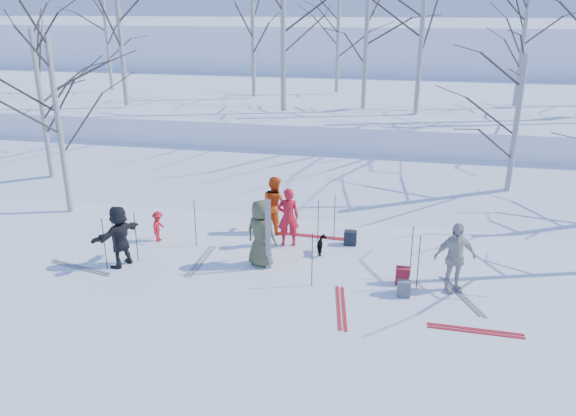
% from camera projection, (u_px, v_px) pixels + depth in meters
% --- Properties ---
extents(ground, '(120.00, 120.00, 0.00)m').
position_uv_depth(ground, '(275.00, 279.00, 13.56)').
color(ground, white).
rests_on(ground, ground).
extents(snow_ramp, '(70.00, 9.49, 4.12)m').
position_uv_depth(snow_ramp, '(320.00, 187.00, 19.95)').
color(snow_ramp, white).
rests_on(snow_ramp, ground).
extents(snow_plateau, '(70.00, 18.00, 2.20)m').
position_uv_depth(snow_plateau, '(350.00, 113.00, 28.87)').
color(snow_plateau, white).
rests_on(snow_plateau, ground).
extents(far_hill, '(90.00, 30.00, 6.00)m').
position_uv_depth(far_hill, '(376.00, 58.00, 47.85)').
color(far_hill, white).
rests_on(far_hill, ground).
extents(skier_olive_center, '(0.98, 0.80, 1.74)m').
position_uv_depth(skier_olive_center, '(261.00, 233.00, 14.03)').
color(skier_olive_center, '#444A2C').
rests_on(skier_olive_center, ground).
extents(skier_red_north, '(0.67, 0.52, 1.64)m').
position_uv_depth(skier_red_north, '(288.00, 217.00, 15.24)').
color(skier_red_north, red).
rests_on(skier_red_north, ground).
extents(skier_redor_behind, '(1.02, 0.99, 1.66)m').
position_uv_depth(skier_redor_behind, '(275.00, 204.00, 16.18)').
color(skier_redor_behind, '#DB4810').
rests_on(skier_redor_behind, ground).
extents(skier_red_seated, '(0.33, 0.57, 0.87)m').
position_uv_depth(skier_red_seated, '(158.00, 226.00, 15.63)').
color(skier_red_seated, red).
rests_on(skier_red_seated, ground).
extents(skier_cream_east, '(1.06, 0.71, 1.68)m').
position_uv_depth(skier_cream_east, '(455.00, 257.00, 12.75)').
color(skier_cream_east, beige).
rests_on(skier_cream_east, ground).
extents(skier_grey_west, '(0.96, 1.55, 1.59)m').
position_uv_depth(skier_grey_west, '(119.00, 236.00, 14.04)').
color(skier_grey_west, black).
rests_on(skier_grey_west, ground).
extents(dog, '(0.34, 0.60, 0.48)m').
position_uv_depth(dog, '(322.00, 246.00, 14.86)').
color(dog, black).
rests_on(dog, ground).
extents(upright_ski_left, '(0.09, 0.16, 1.90)m').
position_uv_depth(upright_ski_left, '(267.00, 234.00, 13.74)').
color(upright_ski_left, silver).
rests_on(upright_ski_left, ground).
extents(upright_ski_right, '(0.12, 0.23, 1.89)m').
position_uv_depth(upright_ski_right, '(270.00, 235.00, 13.71)').
color(upright_ski_right, silver).
rests_on(upright_ski_right, ground).
extents(ski_pair_a, '(1.60, 2.05, 0.02)m').
position_uv_depth(ski_pair_a, '(462.00, 296.00, 12.76)').
color(ski_pair_a, silver).
rests_on(ski_pair_a, ground).
extents(ski_pair_b, '(0.79, 1.96, 0.02)m').
position_uv_depth(ski_pair_b, '(341.00, 307.00, 12.28)').
color(ski_pair_b, red).
rests_on(ski_pair_b, ground).
extents(ski_pair_c, '(0.22, 1.90, 0.02)m').
position_uv_depth(ski_pair_c, '(202.00, 260.00, 14.53)').
color(ski_pair_c, silver).
rests_on(ski_pair_c, ground).
extents(ski_pair_d, '(1.03, 1.99, 0.02)m').
position_uv_depth(ski_pair_d, '(80.00, 268.00, 14.14)').
color(ski_pair_d, silver).
rests_on(ski_pair_d, ground).
extents(ski_pair_e, '(0.36, 1.92, 0.02)m').
position_uv_depth(ski_pair_e, '(319.00, 237.00, 16.01)').
color(ski_pair_e, red).
rests_on(ski_pair_e, ground).
extents(ski_pair_f, '(0.29, 1.91, 0.02)m').
position_uv_depth(ski_pair_f, '(475.00, 331.00, 11.40)').
color(ski_pair_f, red).
rests_on(ski_pair_f, ground).
extents(ski_pole_a, '(0.02, 0.02, 1.34)m').
position_uv_depth(ski_pole_a, '(411.00, 252.00, 13.42)').
color(ski_pole_a, black).
rests_on(ski_pole_a, ground).
extents(ski_pole_b, '(0.02, 0.02, 1.34)m').
position_uv_depth(ski_pole_b, '(318.00, 224.00, 15.16)').
color(ski_pole_b, black).
rests_on(ski_pole_b, ground).
extents(ski_pole_c, '(0.02, 0.02, 1.34)m').
position_uv_depth(ski_pole_c, '(334.00, 218.00, 15.59)').
color(ski_pole_c, black).
rests_on(ski_pole_c, ground).
extents(ski_pole_d, '(0.02, 0.02, 1.34)m').
position_uv_depth(ski_pole_d, '(115.00, 245.00, 13.82)').
color(ski_pole_d, black).
rests_on(ski_pole_d, ground).
extents(ski_pole_e, '(0.02, 0.02, 1.34)m').
position_uv_depth(ski_pole_e, '(195.00, 223.00, 15.22)').
color(ski_pole_e, black).
rests_on(ski_pole_e, ground).
extents(ski_pole_f, '(0.02, 0.02, 1.34)m').
position_uv_depth(ski_pole_f, '(418.00, 262.00, 12.89)').
color(ski_pole_f, black).
rests_on(ski_pole_f, ground).
extents(ski_pole_g, '(0.02, 0.02, 1.34)m').
position_uv_depth(ski_pole_g, '(136.00, 237.00, 14.30)').
color(ski_pole_g, black).
rests_on(ski_pole_g, ground).
extents(ski_pole_h, '(0.02, 0.02, 1.34)m').
position_uv_depth(ski_pole_h, '(312.00, 260.00, 13.02)').
color(ski_pole_h, black).
rests_on(ski_pole_h, ground).
extents(ski_pole_i, '(0.02, 0.02, 1.34)m').
position_uv_depth(ski_pole_i, '(104.00, 244.00, 13.91)').
color(ski_pole_i, black).
rests_on(ski_pole_i, ground).
extents(backpack_red, '(0.32, 0.22, 0.42)m').
position_uv_depth(backpack_red, '(402.00, 276.00, 13.27)').
color(backpack_red, '#AE1A26').
rests_on(backpack_red, ground).
extents(backpack_grey, '(0.30, 0.20, 0.38)m').
position_uv_depth(backpack_grey, '(404.00, 289.00, 12.71)').
color(backpack_grey, '#56595D').
rests_on(backpack_grey, ground).
extents(backpack_dark, '(0.34, 0.24, 0.40)m').
position_uv_depth(backpack_dark, '(350.00, 238.00, 15.45)').
color(backpack_dark, black).
rests_on(backpack_dark, ground).
extents(birch_plateau_a, '(4.54, 4.54, 5.63)m').
position_uv_depth(birch_plateau_a, '(253.00, 34.00, 25.36)').
color(birch_plateau_a, silver).
rests_on(birch_plateau_a, snow_plateau).
extents(birch_plateau_b, '(3.64, 3.64, 4.35)m').
position_uv_depth(birch_plateau_b, '(108.00, 45.00, 27.63)').
color(birch_plateau_b, silver).
rests_on(birch_plateau_b, snow_plateau).
extents(birch_plateau_c, '(3.77, 3.77, 4.53)m').
position_uv_depth(birch_plateau_c, '(522.00, 51.00, 23.13)').
color(birch_plateau_c, silver).
rests_on(birch_plateau_c, snow_plateau).
extents(birch_plateau_d, '(3.90, 3.90, 4.71)m').
position_uv_depth(birch_plateau_d, '(338.00, 42.00, 26.92)').
color(birch_plateau_d, silver).
rests_on(birch_plateau_d, snow_plateau).
extents(birch_plateau_f, '(5.11, 5.11, 6.45)m').
position_uv_depth(birch_plateau_f, '(283.00, 27.00, 21.72)').
color(birch_plateau_f, silver).
rests_on(birch_plateau_f, snow_plateau).
extents(birch_plateau_g, '(4.88, 4.88, 6.11)m').
position_uv_depth(birch_plateau_g, '(422.00, 33.00, 21.38)').
color(birch_plateau_g, silver).
rests_on(birch_plateau_g, snow_plateau).
extents(birch_plateau_h, '(4.18, 4.18, 5.11)m').
position_uv_depth(birch_plateau_h, '(366.00, 45.00, 22.31)').
color(birch_plateau_h, silver).
rests_on(birch_plateau_h, snow_plateau).
extents(birch_plateau_j, '(5.34, 5.34, 6.77)m').
position_uv_depth(birch_plateau_j, '(119.00, 22.00, 22.86)').
color(birch_plateau_j, silver).
rests_on(birch_plateau_j, snow_plateau).
extents(birch_edge_a, '(4.39, 4.39, 5.42)m').
position_uv_depth(birch_edge_a, '(59.00, 128.00, 17.10)').
color(birch_edge_a, silver).
rests_on(birch_edge_a, ground).
extents(birch_edge_d, '(4.47, 4.47, 5.53)m').
position_uv_depth(birch_edge_d, '(43.00, 111.00, 19.48)').
color(birch_edge_d, silver).
rests_on(birch_edge_d, ground).
extents(birch_edge_e, '(4.03, 4.03, 4.90)m').
position_uv_depth(birch_edge_e, '(515.00, 135.00, 17.35)').
color(birch_edge_e, silver).
rests_on(birch_edge_e, ground).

